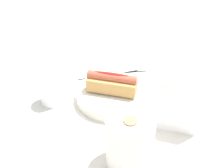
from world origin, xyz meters
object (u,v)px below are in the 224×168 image
object	(u,v)px
serving_bowl	(112,93)
napkin_box	(179,106)
water_glass	(51,92)
hotdog_front	(112,82)
chopstick_far	(117,73)
paper_towel_roll	(129,143)
chopstick_near	(109,75)

from	to	relation	value
serving_bowl	napkin_box	size ratio (longest dim) A/B	1.50
water_glass	napkin_box	xyz separation A→B (m)	(-0.37, 0.09, 0.04)
hotdog_front	chopstick_far	xyz separation A→B (m)	(-0.01, -0.14, -0.06)
serving_bowl	napkin_box	world-z (taller)	napkin_box
water_glass	napkin_box	world-z (taller)	napkin_box
hotdog_front	napkin_box	size ratio (longest dim) A/B	1.05
water_glass	paper_towel_roll	world-z (taller)	paper_towel_roll
paper_towel_roll	chopstick_near	size ratio (longest dim) A/B	0.61
hotdog_front	water_glass	size ratio (longest dim) A/B	1.74
hotdog_front	serving_bowl	bearing A→B (deg)	176.82
water_glass	chopstick_near	distance (m)	0.23
serving_bowl	chopstick_near	bearing A→B (deg)	-81.44
water_glass	chopstick_far	world-z (taller)	water_glass
serving_bowl	chopstick_near	xyz separation A→B (m)	(0.02, -0.13, -0.02)
chopstick_far	serving_bowl	bearing A→B (deg)	73.97
serving_bowl	hotdog_front	distance (m)	0.04
hotdog_front	chopstick_far	bearing A→B (deg)	-93.95
serving_bowl	hotdog_front	size ratio (longest dim) A/B	1.44
hotdog_front	chopstick_near	bearing A→B (deg)	-81.44
serving_bowl	paper_towel_roll	xyz separation A→B (m)	(-0.05, 0.24, 0.05)
napkin_box	chopstick_far	xyz separation A→B (m)	(0.17, -0.26, -0.07)
napkin_box	chopstick_far	bearing A→B (deg)	-43.75
water_glass	chopstick_far	distance (m)	0.26
serving_bowl	chopstick_near	size ratio (longest dim) A/B	1.02
hotdog_front	chopstick_far	world-z (taller)	hotdog_front
serving_bowl	water_glass	xyz separation A→B (m)	(0.18, 0.03, 0.02)
napkin_box	serving_bowl	bearing A→B (deg)	-20.00
paper_towel_roll	napkin_box	world-z (taller)	napkin_box
chopstick_near	serving_bowl	bearing A→B (deg)	79.35
napkin_box	hotdog_front	bearing A→B (deg)	-20.00
paper_towel_roll	napkin_box	size ratio (longest dim) A/B	0.89
serving_bowl	paper_towel_roll	size ratio (longest dim) A/B	1.68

